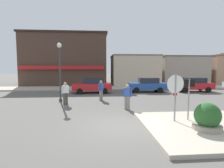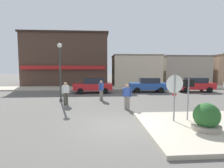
% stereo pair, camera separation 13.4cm
% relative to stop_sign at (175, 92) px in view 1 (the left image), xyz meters
% --- Properties ---
extents(ground_plane, '(160.00, 160.00, 0.00)m').
position_rel_stop_sign_xyz_m(ground_plane, '(-2.37, -0.16, -1.52)').
color(ground_plane, '#5B5954').
extents(sidewalk_corner, '(6.40, 4.80, 0.15)m').
position_rel_stop_sign_xyz_m(sidewalk_corner, '(1.65, -0.72, -1.44)').
color(sidewalk_corner, '#B7AD99').
rests_on(sidewalk_corner, ground).
extents(kerb_far, '(80.00, 4.00, 0.15)m').
position_rel_stop_sign_xyz_m(kerb_far, '(-2.37, 14.80, -1.44)').
color(kerb_far, '#B7AD99').
rests_on(kerb_far, ground).
extents(stop_sign, '(0.82, 0.10, 2.30)m').
position_rel_stop_sign_xyz_m(stop_sign, '(0.00, 0.00, 0.00)').
color(stop_sign, gray).
rests_on(stop_sign, ground).
extents(one_way_sign, '(0.60, 0.08, 2.10)m').
position_rel_stop_sign_xyz_m(one_way_sign, '(0.72, 0.13, -0.19)').
color(one_way_sign, gray).
rests_on(one_way_sign, ground).
extents(planter, '(1.10, 1.10, 1.23)m').
position_rel_stop_sign_xyz_m(planter, '(0.78, -1.22, -0.96)').
color(planter, gray).
rests_on(planter, ground).
extents(lamp_post, '(0.36, 0.36, 4.54)m').
position_rel_stop_sign_xyz_m(lamp_post, '(-6.40, 5.98, 1.44)').
color(lamp_post, '#333833').
rests_on(lamp_post, ground).
extents(parked_car_nearest, '(4.11, 2.10, 1.56)m').
position_rel_stop_sign_xyz_m(parked_car_nearest, '(-4.11, 10.72, -0.71)').
color(parked_car_nearest, red).
rests_on(parked_car_nearest, ground).
extents(parked_car_second, '(4.13, 2.13, 1.56)m').
position_rel_stop_sign_xyz_m(parked_car_second, '(1.88, 11.00, -0.71)').
color(parked_car_second, '#234C9E').
rests_on(parked_car_second, ground).
extents(parked_car_third, '(4.10, 2.08, 1.56)m').
position_rel_stop_sign_xyz_m(parked_car_third, '(7.11, 10.89, -0.71)').
color(parked_car_third, red).
rests_on(parked_car_third, ground).
extents(pedestrian_crossing_near, '(0.52, 0.38, 1.61)m').
position_rel_stop_sign_xyz_m(pedestrian_crossing_near, '(-5.80, 4.77, -0.65)').
color(pedestrian_crossing_near, '#4C473D').
rests_on(pedestrian_crossing_near, ground).
extents(pedestrian_crossing_far, '(0.43, 0.47, 1.61)m').
position_rel_stop_sign_xyz_m(pedestrian_crossing_far, '(-3.27, 6.32, -0.65)').
color(pedestrian_crossing_far, gray).
rests_on(pedestrian_crossing_far, ground).
extents(pedestrian_kerb_side, '(0.55, 0.32, 1.61)m').
position_rel_stop_sign_xyz_m(pedestrian_kerb_side, '(-1.70, 3.00, -0.65)').
color(pedestrian_kerb_side, gray).
rests_on(pedestrian_kerb_side, ground).
extents(building_corner_shop, '(12.32, 10.18, 7.69)m').
position_rel_stop_sign_xyz_m(building_corner_shop, '(-8.29, 21.64, 2.33)').
color(building_corner_shop, '#473328').
rests_on(building_corner_shop, ground).
extents(building_storefront_left_near, '(7.03, 5.78, 4.57)m').
position_rel_stop_sign_xyz_m(building_storefront_left_near, '(2.14, 19.26, 0.77)').
color(building_storefront_left_near, beige).
rests_on(building_storefront_left_near, ground).
extents(building_storefront_left_mid, '(7.37, 6.25, 4.55)m').
position_rel_stop_sign_xyz_m(building_storefront_left_mid, '(9.98, 20.42, 0.76)').
color(building_storefront_left_mid, '#9E9384').
rests_on(building_storefront_left_mid, ground).
extents(building_storefront_right_near, '(5.16, 5.99, 4.68)m').
position_rel_stop_sign_xyz_m(building_storefront_right_near, '(16.84, 20.19, 0.83)').
color(building_storefront_right_near, tan).
rests_on(building_storefront_right_near, ground).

